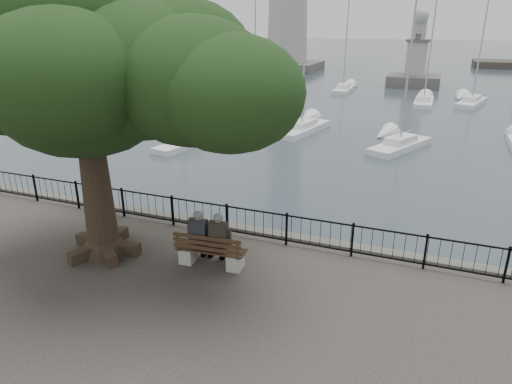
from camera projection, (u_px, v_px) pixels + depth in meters
The scene contains 14 objects.
harbor at pixel (262, 247), 15.02m from camera, with size 260.00×260.00×1.20m.
railing at pixel (256, 223), 14.21m from camera, with size 22.06×0.06×1.00m.
bench at pixel (211, 254), 12.73m from camera, with size 2.02×0.75×1.04m.
person_left at pixel (201, 238), 12.78m from camera, with size 0.50×0.84×1.66m.
person_right at pixel (221, 241), 12.62m from camera, with size 0.50×0.84×1.66m.
tree at pixel (108, 69), 11.61m from camera, with size 9.89×6.91×8.08m.
lion_monument at pixel (415, 67), 54.63m from camera, with size 6.02×6.02×8.87m.
sailboat_a at pixel (185, 143), 28.66m from camera, with size 2.20×5.00×8.80m.
sailboat_b at pixel (303, 127), 32.42m from camera, with size 2.72×6.14×12.95m.
sailboat_c at pixel (400, 144), 28.14m from camera, with size 3.59×5.61×10.53m.
sailboat_e at pixel (257, 98), 44.52m from camera, with size 2.66×6.22×13.66m.
sailboat_f at pixel (424, 101), 43.21m from camera, with size 1.64×5.79×10.76m.
sailboat_g at pixel (472, 102), 42.95m from camera, with size 3.08×6.13×10.72m.
sailboat_h at pixel (344, 88), 51.02m from camera, with size 1.67×5.84×14.76m.
Camera 1 is at (4.71, -9.56, 6.48)m, focal length 32.00 mm.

